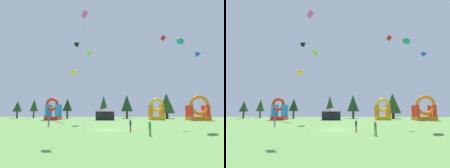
# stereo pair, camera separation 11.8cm
# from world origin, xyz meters

# --- Properties ---
(ground_plane) EXTENTS (120.00, 120.00, 0.00)m
(ground_plane) POSITION_xyz_m (0.00, 0.00, 0.00)
(ground_plane) COLOR #5B8C42
(kite_red_diamond) EXTENTS (1.80, 8.18, 18.25)m
(kite_red_diamond) POSITION_xyz_m (10.69, 9.44, 17.57)
(kite_red_diamond) COLOR red
(kite_red_diamond) RESTS_ON ground_plane
(kite_yellow_parafoil) EXTENTS (6.70, 5.05, 14.72)m
(kite_yellow_parafoil) POSITION_xyz_m (-11.78, 24.71, 13.90)
(kite_yellow_parafoil) COLOR yellow
(kite_yellow_parafoil) RESTS_ON ground_plane
(kite_teal_parafoil) EXTENTS (4.60, 7.29, 15.74)m
(kite_teal_parafoil) POSITION_xyz_m (12.66, 4.61, 15.19)
(kite_teal_parafoil) COLOR #0C7F7A
(kite_teal_parafoil) RESTS_ON ground_plane
(kite_blue_delta) EXTENTS (4.24, 2.48, 16.97)m
(kite_blue_delta) POSITION_xyz_m (20.66, 15.59, 16.31)
(kite_blue_delta) COLOR blue
(kite_blue_delta) RESTS_ON ground_plane
(kite_black_delta) EXTENTS (8.93, 11.17, 28.69)m
(kite_black_delta) POSITION_xyz_m (-13.73, 37.21, 27.50)
(kite_black_delta) COLOR black
(kite_black_delta) RESTS_ON ground_plane
(kite_lime_parafoil) EXTENTS (1.57, 8.48, 18.10)m
(kite_lime_parafoil) POSITION_xyz_m (-6.01, 17.30, 17.32)
(kite_lime_parafoil) COLOR #8CD826
(kite_lime_parafoil) RESTS_ON ground_plane
(kite_pink_diamond) EXTENTS (1.20, 3.44, 16.04)m
(kite_pink_diamond) POSITION_xyz_m (-3.00, -4.66, 15.41)
(kite_pink_diamond) COLOR #EA599E
(kite_pink_diamond) RESTS_ON ground_plane
(person_midfield) EXTENTS (0.30, 0.30, 1.65)m
(person_midfield) POSITION_xyz_m (-10.66, 4.22, 0.98)
(person_midfield) COLOR #724C8C
(person_midfield) RESTS_ON ground_plane
(person_far_side) EXTENTS (0.31, 0.31, 1.62)m
(person_far_side) POSITION_xyz_m (4.93, -6.53, 0.96)
(person_far_side) COLOR #33723F
(person_far_side) RESTS_ON ground_plane
(person_near_camera) EXTENTS (0.36, 0.36, 1.56)m
(person_near_camera) POSITION_xyz_m (2.98, -2.74, 0.93)
(person_near_camera) COLOR #B21E26
(person_near_camera) RESTS_ON ground_plane
(inflatable_red_slide) EXTENTS (4.26, 4.08, 6.75)m
(inflatable_red_slide) POSITION_xyz_m (-18.90, 28.96, 2.58)
(inflatable_red_slide) COLOR red
(inflatable_red_slide) RESTS_ON ground_plane
(inflatable_blue_arch) EXTENTS (4.61, 3.93, 6.85)m
(inflatable_blue_arch) POSITION_xyz_m (13.45, 32.79, 2.57)
(inflatable_blue_arch) COLOR yellow
(inflatable_blue_arch) RESTS_ON ground_plane
(inflatable_orange_dome) EXTENTS (6.09, 4.34, 7.33)m
(inflatable_orange_dome) POSITION_xyz_m (25.00, 28.53, 2.62)
(inflatable_orange_dome) COLOR orange
(inflatable_orange_dome) RESTS_ON ground_plane
(festival_tent) EXTENTS (5.50, 4.10, 3.68)m
(festival_tent) POSITION_xyz_m (-2.78, 29.67, 1.84)
(festival_tent) COLOR black
(festival_tent) RESTS_ON ground_plane
(tree_row_0) EXTENTS (3.36, 3.36, 6.56)m
(tree_row_0) POSITION_xyz_m (-37.29, 41.79, 4.48)
(tree_row_0) COLOR #4C331E
(tree_row_0) RESTS_ON ground_plane
(tree_row_1) EXTENTS (3.20, 3.20, 7.41)m
(tree_row_1) POSITION_xyz_m (-32.54, 45.34, 4.96)
(tree_row_1) COLOR #4C331E
(tree_row_1) RESTS_ON ground_plane
(tree_row_2) EXTENTS (3.67, 3.67, 7.35)m
(tree_row_2) POSITION_xyz_m (-17.85, 41.10, 4.97)
(tree_row_2) COLOR #4C331E
(tree_row_2) RESTS_ON ground_plane
(tree_row_3) EXTENTS (3.49, 3.49, 8.32)m
(tree_row_3) POSITION_xyz_m (-4.20, 40.24, 5.23)
(tree_row_3) COLOR #4C331E
(tree_row_3) RESTS_ON ground_plane
(tree_row_4) EXTENTS (4.49, 4.49, 8.87)m
(tree_row_4) POSITION_xyz_m (4.43, 43.27, 5.67)
(tree_row_4) COLOR #4C331E
(tree_row_4) RESTS_ON ground_plane
(tree_row_5) EXTENTS (5.80, 5.80, 9.33)m
(tree_row_5) POSITION_xyz_m (19.04, 41.75, 5.59)
(tree_row_5) COLOR #4C331E
(tree_row_5) RESTS_ON ground_plane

